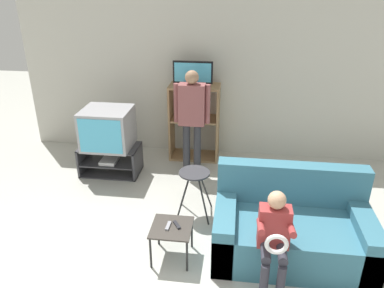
{
  "coord_description": "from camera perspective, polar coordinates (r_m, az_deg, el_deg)",
  "views": [
    {
      "loc": [
        0.42,
        -2.11,
        2.83
      ],
      "look_at": [
        -0.13,
        2.11,
        0.9
      ],
      "focal_mm": 35.0,
      "sensor_mm": 36.0,
      "label": 1
    }
  ],
  "objects": [
    {
      "name": "television_main",
      "position": [
        5.72,
        -12.74,
        2.36
      ],
      "size": [
        0.71,
        0.64,
        0.59
      ],
      "color": "#9E9EA3",
      "rests_on": "tv_stand"
    },
    {
      "name": "media_shelf",
      "position": [
        6.13,
        0.36,
        3.42
      ],
      "size": [
        0.8,
        0.44,
        1.25
      ],
      "color": "#9E7A51",
      "rests_on": "ground_plane"
    },
    {
      "name": "tv_stand",
      "position": [
        5.92,
        -12.3,
        -2.36
      ],
      "size": [
        0.89,
        0.51,
        0.45
      ],
      "color": "#38383D",
      "rests_on": "ground_plane"
    },
    {
      "name": "person_seated_child",
      "position": [
        3.65,
        12.42,
        -13.45
      ],
      "size": [
        0.33,
        0.43,
        1.04
      ],
      "color": "#2D2D38",
      "rests_on": "ground_plane"
    },
    {
      "name": "person_standing_adult",
      "position": [
        5.48,
        -0.01,
        4.69
      ],
      "size": [
        0.53,
        0.2,
        1.61
      ],
      "color": "#2D2D33",
      "rests_on": "ground_plane"
    },
    {
      "name": "remote_control_black",
      "position": [
        4.06,
        -2.33,
        -12.2
      ],
      "size": [
        0.11,
        0.14,
        0.02
      ],
      "primitive_type": "cube",
      "rotation": [
        0.0,
        0.0,
        0.56
      ],
      "color": "#232328",
      "rests_on": "snack_table"
    },
    {
      "name": "folding_stool",
      "position": [
        4.66,
        0.36,
        -5.37
      ],
      "size": [
        0.43,
        0.43,
        0.62
      ],
      "color": "black",
      "rests_on": "ground_plane"
    },
    {
      "name": "wall_back",
      "position": [
        6.18,
        3.41,
        10.03
      ],
      "size": [
        6.4,
        0.06,
        2.6
      ],
      "color": "beige",
      "rests_on": "ground_plane"
    },
    {
      "name": "remote_control_white",
      "position": [
        4.05,
        -3.64,
        -12.34
      ],
      "size": [
        0.04,
        0.15,
        0.02
      ],
      "primitive_type": "cube",
      "rotation": [
        0.0,
        0.0,
        -0.05
      ],
      "color": "gray",
      "rests_on": "snack_table"
    },
    {
      "name": "snack_table",
      "position": [
        4.08,
        -3.12,
        -13.05
      ],
      "size": [
        0.43,
        0.43,
        0.4
      ],
      "color": "#38332D",
      "rests_on": "ground_plane"
    },
    {
      "name": "television_flat",
      "position": [
        5.87,
        0.12,
        10.58
      ],
      "size": [
        0.62,
        0.2,
        0.38
      ],
      "color": "black",
      "rests_on": "media_shelf"
    },
    {
      "name": "couch",
      "position": [
        4.31,
        14.82,
        -12.4
      ],
      "size": [
        1.65,
        0.96,
        0.93
      ],
      "color": "teal",
      "rests_on": "ground_plane"
    }
  ]
}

